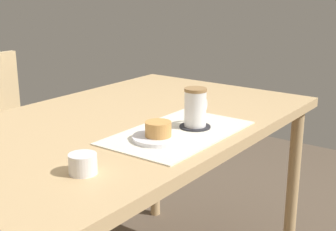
# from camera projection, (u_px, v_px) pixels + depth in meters

# --- Properties ---
(dining_table) EXTENTS (1.39, 0.85, 0.74)m
(dining_table) POSITION_uv_depth(u_px,v_px,m) (125.00, 139.00, 1.61)
(dining_table) COLOR tan
(dining_table) RESTS_ON ground_plane
(placemat) EXTENTS (0.48, 0.28, 0.00)m
(placemat) POSITION_uv_depth(u_px,v_px,m) (178.00, 133.00, 1.44)
(placemat) COLOR silver
(placemat) RESTS_ON dining_table
(pastry_plate) EXTENTS (0.15, 0.15, 0.01)m
(pastry_plate) POSITION_uv_depth(u_px,v_px,m) (158.00, 138.00, 1.36)
(pastry_plate) COLOR white
(pastry_plate) RESTS_ON placemat
(pastry) EXTENTS (0.08, 0.08, 0.04)m
(pastry) POSITION_uv_depth(u_px,v_px,m) (158.00, 129.00, 1.36)
(pastry) COLOR tan
(pastry) RESTS_ON pastry_plate
(coffee_coaster) EXTENTS (0.10, 0.10, 0.00)m
(coffee_coaster) POSITION_uv_depth(u_px,v_px,m) (195.00, 127.00, 1.48)
(coffee_coaster) COLOR #232328
(coffee_coaster) RESTS_ON placemat
(coffee_mug) EXTENTS (0.10, 0.07, 0.12)m
(coffee_mug) POSITION_uv_depth(u_px,v_px,m) (196.00, 107.00, 1.47)
(coffee_mug) COLOR white
(coffee_mug) RESTS_ON coffee_coaster
(sugar_bowl) EXTENTS (0.07, 0.07, 0.05)m
(sugar_bowl) POSITION_uv_depth(u_px,v_px,m) (83.00, 164.00, 1.13)
(sugar_bowl) COLOR white
(sugar_bowl) RESTS_ON dining_table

